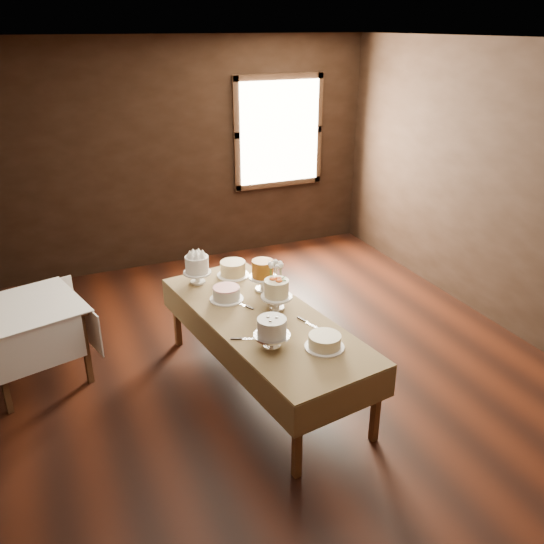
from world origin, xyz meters
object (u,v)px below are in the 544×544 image
at_px(cake_cream, 325,342).
at_px(cake_server_a, 280,328).
at_px(cake_speckled, 233,269).
at_px(cake_server_d, 270,298).
at_px(side_table, 27,315).
at_px(cake_flowers, 277,296).
at_px(cake_meringue, 197,270).
at_px(cake_server_e, 252,339).
at_px(display_table, 263,322).
at_px(cake_server_b, 311,325).
at_px(cake_lattice, 226,294).
at_px(cake_swirl, 272,334).
at_px(flower_vase, 276,291).
at_px(cake_caramel, 263,277).
at_px(cake_server_c, 239,303).

xyz_separation_m(cake_cream, cake_server_a, (-0.19, 0.39, -0.05)).
bearing_deg(cake_speckled, cake_server_d, -76.98).
distance_m(cake_cream, cake_server_d, 0.92).
height_order(side_table, cake_flowers, cake_flowers).
relative_size(cake_meringue, cake_server_e, 1.15).
height_order(display_table, cake_speckled, cake_speckled).
xyz_separation_m(cake_speckled, cake_server_b, (0.25, -1.16, -0.06)).
height_order(cake_lattice, cake_swirl, cake_swirl).
xyz_separation_m(side_table, cake_server_d, (1.98, -0.63, 0.06)).
distance_m(cake_flowers, cake_server_b, 0.42).
bearing_deg(flower_vase, cake_server_e, -128.60).
relative_size(cake_swirl, cake_server_d, 1.16).
height_order(cake_lattice, cake_caramel, cake_caramel).
bearing_deg(cake_server_a, cake_server_b, -37.29).
distance_m(cake_swirl, cake_server_b, 0.47).
distance_m(cake_cream, cake_server_c, 0.98).
relative_size(cake_swirl, cake_server_c, 1.16).
relative_size(cake_speckled, cake_caramel, 1.15).
height_order(cake_swirl, flower_vase, cake_swirl).
relative_size(display_table, cake_server_a, 9.76).
bearing_deg(cake_speckled, flower_vase, -73.86).
xyz_separation_m(cake_server_a, cake_server_d, (0.14, 0.53, 0.00)).
distance_m(display_table, flower_vase, 0.36).
distance_m(cake_meringue, cake_flowers, 0.89).
xyz_separation_m(cake_speckled, cake_cream, (0.18, -1.50, -0.02)).
bearing_deg(cake_server_a, cake_speckled, 64.96).
bearing_deg(display_table, side_table, 153.11).
height_order(display_table, cake_server_d, cake_server_d).
bearing_deg(flower_vase, cake_server_a, -109.98).
bearing_deg(cake_flowers, cake_lattice, 136.05).
distance_m(cake_flowers, cake_server_c, 0.35).
bearing_deg(cake_caramel, cake_speckled, 109.30).
height_order(display_table, cake_server_c, cake_server_c).
relative_size(cake_speckled, cake_server_d, 1.42).
height_order(cake_flowers, cake_cream, cake_flowers).
relative_size(side_table, cake_speckled, 3.08).
xyz_separation_m(cake_server_c, cake_server_d, (0.29, -0.00, 0.00)).
bearing_deg(cake_server_b, cake_speckled, 175.96).
bearing_deg(cake_server_d, cake_server_e, 165.81).
bearing_deg(cake_server_d, cake_server_c, 110.05).
bearing_deg(cake_server_e, cake_server_a, 34.68).
xyz_separation_m(side_table, cake_server_c, (1.70, -0.63, 0.06)).
bearing_deg(display_table, cake_cream, -69.77).
relative_size(display_table, cake_speckled, 6.86).
bearing_deg(cake_lattice, cake_flowers, -43.95).
distance_m(cake_caramel, cake_server_c, 0.36).
xyz_separation_m(cake_server_a, flower_vase, (0.18, 0.50, 0.07)).
bearing_deg(cake_server_a, display_table, 76.17).
relative_size(cake_server_a, cake_server_e, 1.00).
bearing_deg(display_table, cake_server_d, 56.99).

